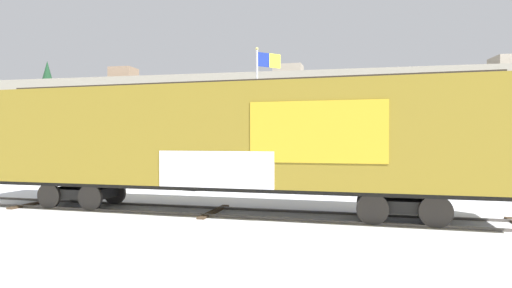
# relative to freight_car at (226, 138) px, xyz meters

# --- Properties ---
(ground_plane) EXTENTS (260.00, 260.00, 0.00)m
(ground_plane) POSITION_rel_freight_car_xyz_m (-1.20, 0.00, -2.53)
(ground_plane) COLOR silver
(track) EXTENTS (59.99, 5.12, 0.08)m
(track) POSITION_rel_freight_car_xyz_m (-0.11, 0.01, -2.50)
(track) COLOR #4C4742
(track) RESTS_ON ground_plane
(freight_car) EXTENTS (17.66, 3.92, 4.43)m
(freight_car) POSITION_rel_freight_car_xyz_m (0.00, 0.00, 0.00)
(freight_car) COLOR olive
(freight_car) RESTS_ON ground_plane
(flagpole) EXTENTS (1.34, 1.16, 7.90)m
(flagpole) POSITION_rel_freight_car_xyz_m (-0.71, 10.62, 2.66)
(flagpole) COLOR silver
(flagpole) RESTS_ON ground_plane
(hillside) EXTENTS (151.95, 38.99, 18.20)m
(hillside) POSITION_rel_freight_car_xyz_m (-1.20, 71.54, 4.26)
(hillside) COLOR gray
(hillside) RESTS_ON ground_plane
(parked_car_silver) EXTENTS (4.49, 2.28, 1.76)m
(parked_car_silver) POSITION_rel_freight_car_xyz_m (-1.69, 6.34, -1.66)
(parked_car_silver) COLOR #B7BABF
(parked_car_silver) RESTS_ON ground_plane
(parked_car_blue) EXTENTS (5.04, 2.73, 1.78)m
(parked_car_blue) POSITION_rel_freight_car_xyz_m (3.22, 6.75, -1.66)
(parked_car_blue) COLOR navy
(parked_car_blue) RESTS_ON ground_plane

